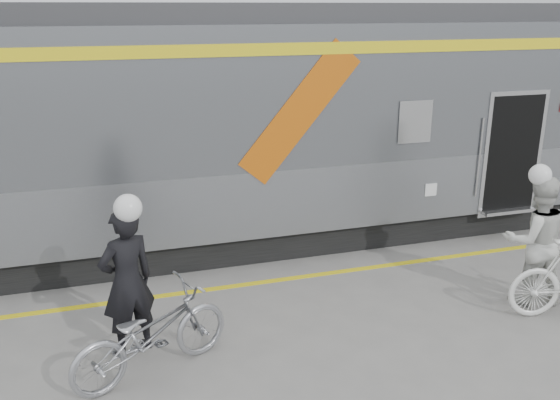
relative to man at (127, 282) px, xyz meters
name	(u,v)px	position (x,y,z in m)	size (l,w,h in m)	color
ground	(362,348)	(2.73, -0.80, -0.93)	(90.00, 90.00, 0.00)	slate
train	(365,118)	(4.61, 3.40, 1.12)	(24.00, 3.17, 4.10)	black
safety_strip	(305,276)	(2.73, 1.35, -0.93)	(24.00, 0.12, 0.01)	yellow
man	(127,282)	(0.00, 0.00, 0.00)	(0.68, 0.45, 1.87)	black
bicycle_left	(151,334)	(0.20, -0.55, -0.42)	(0.68, 1.96, 1.03)	#9B9CA2
woman	(534,240)	(5.54, -0.32, 0.00)	(0.91, 0.71, 1.86)	silver
helmet_man	(119,194)	(0.00, 0.00, 1.10)	(0.32, 0.32, 0.32)	white
helmet_woman	(545,166)	(5.54, -0.32, 1.08)	(0.30, 0.30, 0.30)	white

